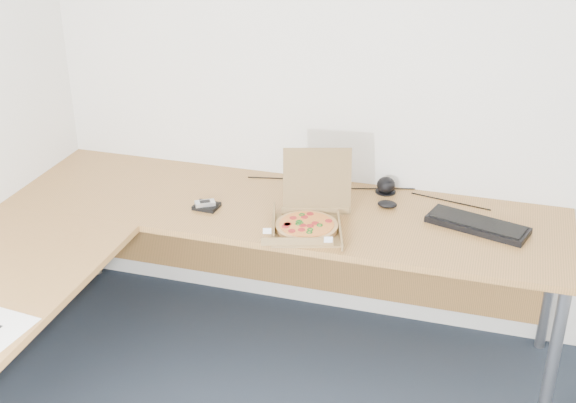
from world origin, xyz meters
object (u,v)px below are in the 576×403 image
(drinking_glass, at_px, (323,180))
(desk, at_px, (181,247))
(keyboard, at_px, (477,225))
(wallet, at_px, (207,206))
(pizza_box, at_px, (308,221))

(drinking_glass, bearing_deg, desk, -124.50)
(keyboard, xyz_separation_m, wallet, (-1.18, -0.15, -0.00))
(keyboard, bearing_deg, pizza_box, -146.17)
(drinking_glass, height_order, keyboard, drinking_glass)
(pizza_box, relative_size, drinking_glass, 3.27)
(pizza_box, height_order, drinking_glass, pizza_box)
(pizza_box, distance_m, keyboard, 0.72)
(desk, xyz_separation_m, wallet, (-0.01, 0.32, 0.04))
(pizza_box, xyz_separation_m, keyboard, (0.69, 0.21, -0.02))
(keyboard, height_order, wallet, keyboard)
(keyboard, relative_size, wallet, 3.98)
(drinking_glass, height_order, wallet, drinking_glass)
(drinking_glass, distance_m, wallet, 0.56)
(desk, relative_size, keyboard, 5.89)
(pizza_box, xyz_separation_m, drinking_glass, (-0.03, 0.39, 0.02))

